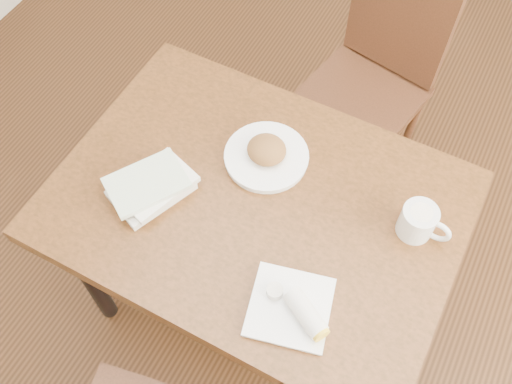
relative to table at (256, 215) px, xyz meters
The scene contains 7 objects.
ground 0.67m from the table, ahead, with size 4.00×5.00×0.01m, color #472814.
table is the anchor object (origin of this frame).
chair_far 0.85m from the table, 84.67° to the left, with size 0.49×0.49×0.95m.
plate_scone 0.19m from the table, 105.90° to the left, with size 0.26×0.26×0.08m.
coffee_mug 0.48m from the table, 15.66° to the left, with size 0.15×0.10×0.10m.
plate_burrito 0.37m from the table, 45.57° to the right, with size 0.25×0.25×0.07m.
book_stack 0.32m from the table, 157.97° to the right, with size 0.24×0.27×0.06m.
Camera 1 is at (0.40, -0.75, 2.17)m, focal length 40.00 mm.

